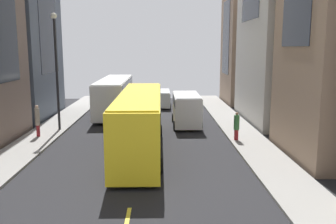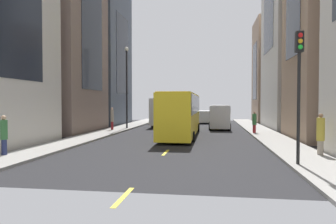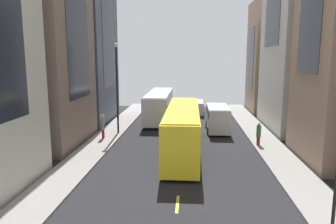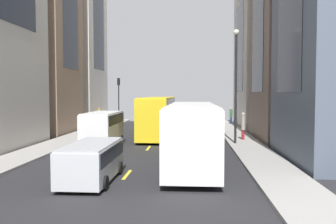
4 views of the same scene
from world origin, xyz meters
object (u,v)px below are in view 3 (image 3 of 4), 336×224
object	(u,v)px
city_bus_white	(159,103)
pedestrian_waiting_curb	(103,125)
streetcar_yellow	(183,126)
delivery_van_white	(218,117)
car_silver_0	(196,106)
pedestrian_walking_far	(259,133)

from	to	relation	value
city_bus_white	pedestrian_waiting_curb	size ratio (longest dim) A/B	5.26
city_bus_white	streetcar_yellow	bearing A→B (deg)	-76.57
delivery_van_white	car_silver_0	size ratio (longest dim) A/B	1.11
city_bus_white	car_silver_0	distance (m)	6.23
car_silver_0	city_bus_white	bearing A→B (deg)	-136.37
streetcar_yellow	car_silver_0	xyz separation A→B (m)	(1.31, 17.41, -1.11)
city_bus_white	pedestrian_walking_far	world-z (taller)	city_bus_white
streetcar_yellow	delivery_van_white	distance (m)	8.26
streetcar_yellow	delivery_van_white	bearing A→B (deg)	65.93
pedestrian_walking_far	streetcar_yellow	bearing A→B (deg)	-32.94
delivery_van_white	city_bus_white	bearing A→B (deg)	139.06
delivery_van_white	car_silver_0	xyz separation A→B (m)	(-2.05, 9.89, -0.49)
city_bus_white	pedestrian_waiting_curb	distance (m)	10.65
delivery_van_white	car_silver_0	bearing A→B (deg)	101.70
streetcar_yellow	car_silver_0	world-z (taller)	streetcar_yellow
pedestrian_waiting_curb	streetcar_yellow	bearing A→B (deg)	-151.21
car_silver_0	pedestrian_waiting_curb	xyz separation A→B (m)	(-8.65, -14.02, 0.32)
streetcar_yellow	pedestrian_walking_far	bearing A→B (deg)	18.04
streetcar_yellow	pedestrian_walking_far	size ratio (longest dim) A/B	6.85
pedestrian_walking_far	car_silver_0	bearing A→B (deg)	-122.84
city_bus_white	pedestrian_waiting_curb	xyz separation A→B (m)	(-4.20, -9.77, -0.67)
streetcar_yellow	car_silver_0	bearing A→B (deg)	85.69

